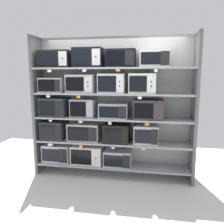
# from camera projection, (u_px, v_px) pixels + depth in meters

# --- Properties ---
(ground) EXTENTS (6.76, 6.00, 0.02)m
(ground) POSITION_uv_depth(u_px,v_px,m) (100.00, 205.00, 3.31)
(ground) COLOR silver
(back_panel) EXTENTS (2.96, 0.04, 2.54)m
(back_panel) POSITION_uv_depth(u_px,v_px,m) (114.00, 106.00, 4.31)
(back_panel) COLOR #B2B2AD
(back_panel) RESTS_ON ground
(upright_left) EXTENTS (0.05, 0.44, 2.54)m
(upright_left) POSITION_uv_depth(u_px,v_px,m) (38.00, 106.00, 4.32)
(upright_left) COLOR #5B5B5E
(upright_left) RESTS_ON ground
(upright_right) EXTENTS (0.05, 0.44, 2.54)m
(upright_right) POSITION_uv_depth(u_px,v_px,m) (195.00, 110.00, 3.85)
(upright_right) COLOR #5B5B5E
(upright_right) RESTS_ON ground
(shelf_0) EXTENTS (2.76, 0.44, 0.03)m
(shelf_0) POSITION_uv_depth(u_px,v_px,m) (112.00, 165.00, 4.25)
(shelf_0) COLOR #99999E
(shelf_0) RESTS_ON ground
(microwave_0) EXTENTS (0.52, 0.35, 0.33)m
(microwave_0) POSITION_uv_depth(u_px,v_px,m) (58.00, 153.00, 4.40)
(microwave_0) COLOR #BCB4C1
(microwave_0) RESTS_ON shelf_0
(microwave_1) EXTENTS (0.58, 0.37, 0.34)m
(microwave_1) POSITION_uv_depth(u_px,v_px,m) (88.00, 154.00, 4.30)
(microwave_1) COLOR silver
(microwave_1) RESTS_ON shelf_0
(microwave_2) EXTENTS (0.49, 0.42, 0.29)m
(microwave_2) POSITION_uv_depth(u_px,v_px,m) (118.00, 157.00, 4.20)
(microwave_2) COLOR #A39BAB
(microwave_2) RESTS_ON shelf_0
(shelf_1) EXTENTS (2.76, 0.44, 0.03)m
(shelf_1) POSITION_uv_depth(u_px,v_px,m) (112.00, 142.00, 4.18)
(shelf_1) COLOR #99999E
(microwave_3) EXTENTS (0.43, 0.41, 0.34)m
(microwave_3) POSITION_uv_depth(u_px,v_px,m) (54.00, 130.00, 4.33)
(microwave_3) COLOR #2E2831
(microwave_3) RESTS_ON shelf_1
(microwave_4) EXTENTS (0.57, 0.38, 0.31)m
(microwave_4) POSITION_uv_depth(u_px,v_px,m) (84.00, 132.00, 4.24)
(microwave_4) COLOR #B9B8B7
(microwave_4) RESTS_ON shelf_1
(microwave_5) EXTENTS (0.46, 0.41, 0.33)m
(microwave_5) POSITION_uv_depth(u_px,v_px,m) (117.00, 133.00, 4.13)
(microwave_5) COLOR black
(microwave_5) RESTS_ON shelf_1
(microwave_6) EXTENTS (0.42, 0.39, 0.33)m
(microwave_6) POSITION_uv_depth(u_px,v_px,m) (146.00, 134.00, 4.05)
(microwave_6) COLOR #B8B0B6
(microwave_6) RESTS_ON shelf_1
(price_tag_0) EXTENTS (0.09, 0.00, 0.04)m
(price_tag_0) POSITION_uv_depth(u_px,v_px,m) (50.00, 145.00, 4.16)
(price_tag_0) COLOR white
(price_tag_1) EXTENTS (0.07, 0.00, 0.05)m
(price_tag_1) POSITION_uv_depth(u_px,v_px,m) (81.00, 147.00, 4.06)
(price_tag_1) COLOR orange
(price_tag_2) EXTENTS (0.06, 0.00, 0.03)m
(price_tag_2) POSITION_uv_depth(u_px,v_px,m) (113.00, 148.00, 3.96)
(price_tag_2) COLOR beige
(price_tag_3) EXTENTS (0.06, 0.00, 0.03)m
(price_tag_3) POSITION_uv_depth(u_px,v_px,m) (143.00, 149.00, 3.87)
(price_tag_3) COLOR white
(shelf_2) EXTENTS (2.76, 0.44, 0.03)m
(shelf_2) POSITION_uv_depth(u_px,v_px,m) (112.00, 118.00, 4.11)
(shelf_2) COLOR #99999E
(microwave_7) EXTENTS (0.48, 0.41, 0.34)m
(microwave_7) POSITION_uv_depth(u_px,v_px,m) (55.00, 107.00, 4.26)
(microwave_7) COLOR #2C3138
(microwave_7) RESTS_ON shelf_2
(microwave_8) EXTENTS (0.43, 0.34, 0.32)m
(microwave_8) POSITION_uv_depth(u_px,v_px,m) (84.00, 108.00, 4.17)
(microwave_8) COLOR #999FA8
(microwave_8) RESTS_ON shelf_2
(microwave_9) EXTENTS (0.50, 0.43, 0.26)m
(microwave_9) POSITION_uv_depth(u_px,v_px,m) (114.00, 110.00, 4.08)
(microwave_9) COLOR #A49DAF
(microwave_9) RESTS_ON shelf_2
(microwave_10) EXTENTS (0.51, 0.42, 0.33)m
(microwave_10) POSITION_uv_depth(u_px,v_px,m) (148.00, 109.00, 3.97)
(microwave_10) COLOR #352D2F
(microwave_10) RESTS_ON shelf_2
(price_tag_4) EXTENTS (0.06, 0.00, 0.03)m
(price_tag_4) POSITION_uv_depth(u_px,v_px,m) (50.00, 121.00, 4.08)
(price_tag_4) COLOR white
(price_tag_5) EXTENTS (0.07, 0.00, 0.03)m
(price_tag_5) POSITION_uv_depth(u_px,v_px,m) (81.00, 122.00, 3.99)
(price_tag_5) COLOR beige
(price_tag_6) EXTENTS (0.06, 0.00, 0.05)m
(price_tag_6) POSITION_uv_depth(u_px,v_px,m) (110.00, 123.00, 3.90)
(price_tag_6) COLOR beige
(price_tag_7) EXTENTS (0.08, 0.00, 0.04)m
(price_tag_7) POSITION_uv_depth(u_px,v_px,m) (147.00, 124.00, 3.80)
(price_tag_7) COLOR orange
(shelf_3) EXTENTS (2.76, 0.44, 0.03)m
(shelf_3) POSITION_uv_depth(u_px,v_px,m) (112.00, 94.00, 4.04)
(shelf_3) COLOR #99999E
(microwave_11) EXTENTS (0.44, 0.37, 0.26)m
(microwave_11) POSITION_uv_depth(u_px,v_px,m) (53.00, 85.00, 4.20)
(microwave_11) COLOR #BBB5B7
(microwave_11) RESTS_ON shelf_3
(microwave_12) EXTENTS (0.50, 0.38, 0.32)m
(microwave_12) POSITION_uv_depth(u_px,v_px,m) (81.00, 84.00, 4.10)
(microwave_12) COLOR #B1B8B5
(microwave_12) RESTS_ON shelf_3
(microwave_13) EXTENTS (0.46, 0.37, 0.33)m
(microwave_13) POSITION_uv_depth(u_px,v_px,m) (112.00, 83.00, 4.01)
(microwave_13) COLOR silver
(microwave_13) RESTS_ON shelf_3
(microwave_14) EXTENTS (0.45, 0.38, 0.34)m
(microwave_14) POSITION_uv_depth(u_px,v_px,m) (142.00, 83.00, 3.92)
(microwave_14) COLOR silver
(microwave_14) RESTS_ON shelf_3
(price_tag_8) EXTENTS (0.07, 0.00, 0.04)m
(price_tag_8) POSITION_uv_depth(u_px,v_px,m) (48.00, 96.00, 4.01)
(price_tag_8) COLOR white
(price_tag_9) EXTENTS (0.07, 0.00, 0.04)m
(price_tag_9) POSITION_uv_depth(u_px,v_px,m) (78.00, 97.00, 3.92)
(price_tag_9) COLOR orange
(price_tag_10) EXTENTS (0.07, 0.00, 0.04)m
(price_tag_10) POSITION_uv_depth(u_px,v_px,m) (140.00, 98.00, 3.75)
(price_tag_10) COLOR white
(shelf_4) EXTENTS (2.76, 0.44, 0.03)m
(shelf_4) POSITION_uv_depth(u_px,v_px,m) (112.00, 68.00, 3.97)
(shelf_4) COLOR #99999E
(microwave_15) EXTENTS (0.57, 0.35, 0.30)m
(microwave_15) POSITION_uv_depth(u_px,v_px,m) (55.00, 59.00, 4.11)
(microwave_15) COLOR black
(microwave_15) RESTS_ON shelf_4
(microwave_16) EXTENTS (0.51, 0.38, 0.34)m
(microwave_16) POSITION_uv_depth(u_px,v_px,m) (89.00, 58.00, 4.01)
(microwave_16) COLOR black
(microwave_16) RESTS_ON shelf_4
(microwave_17) EXTENTS (0.49, 0.37, 0.30)m
(microwave_17) POSITION_uv_depth(u_px,v_px,m) (121.00, 58.00, 3.91)
(microwave_17) COLOR black
(microwave_17) RESTS_ON shelf_4
(microwave_18) EXTENTS (0.48, 0.35, 0.27)m
(microwave_18) POSITION_uv_depth(u_px,v_px,m) (155.00, 59.00, 3.82)
(microwave_18) COLOR silver
(microwave_18) RESTS_ON shelf_4
(price_tag_11) EXTENTS (0.07, 0.00, 0.05)m
(price_tag_11) POSITION_uv_depth(u_px,v_px,m) (49.00, 71.00, 3.94)
(price_tag_11) COLOR white
(price_tag_12) EXTENTS (0.06, 0.00, 0.04)m
(price_tag_12) POSITION_uv_depth(u_px,v_px,m) (84.00, 71.00, 3.83)
(price_tag_12) COLOR white
(price_tag_13) EXTENTS (0.07, 0.00, 0.03)m
(price_tag_13) POSITION_uv_depth(u_px,v_px,m) (118.00, 70.00, 3.74)
(price_tag_13) COLOR orange
(price_tag_14) EXTENTS (0.05, 0.00, 0.05)m
(price_tag_14) POSITION_uv_depth(u_px,v_px,m) (156.00, 71.00, 3.64)
(price_tag_14) COLOR beige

